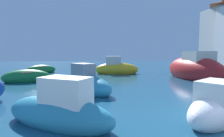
# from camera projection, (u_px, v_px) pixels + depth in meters

# --- Properties ---
(moored_boat_0) EXTENTS (2.95, 6.41, 2.66)m
(moored_boat_0) POSITION_uv_depth(u_px,v_px,m) (194.00, 70.00, 14.93)
(moored_boat_0) COLOR #B21E1E
(moored_boat_0) RESTS_ON ground
(moored_boat_1) EXTENTS (4.32, 2.04, 1.99)m
(moored_boat_1) POSITION_uv_depth(u_px,v_px,m) (116.00, 69.00, 18.28)
(moored_boat_1) COLOR gold
(moored_boat_1) RESTS_ON ground
(moored_boat_2) EXTENTS (3.13, 2.64, 1.04)m
(moored_boat_2) POSITION_uv_depth(u_px,v_px,m) (41.00, 70.00, 18.89)
(moored_boat_2) COLOR #197233
(moored_boat_2) RESTS_ON ground
(moored_boat_4) EXTENTS (3.52, 3.01, 1.50)m
(moored_boat_4) POSITION_uv_depth(u_px,v_px,m) (219.00, 107.00, 5.87)
(moored_boat_4) COLOR white
(moored_boat_4) RESTS_ON ground
(moored_boat_5) EXTENTS (3.19, 3.86, 1.75)m
(moored_boat_5) POSITION_uv_depth(u_px,v_px,m) (86.00, 84.00, 9.93)
(moored_boat_5) COLOR teal
(moored_boat_5) RESTS_ON ground
(moored_boat_6) EXTENTS (3.40, 1.80, 1.12)m
(moored_boat_6) POSITION_uv_depth(u_px,v_px,m) (27.00, 77.00, 13.25)
(moored_boat_6) COLOR #197233
(moored_boat_6) RESTS_ON ground
(moored_boat_8) EXTENTS (3.67, 2.88, 1.64)m
(moored_boat_8) POSITION_uv_depth(u_px,v_px,m) (59.00, 111.00, 5.41)
(moored_boat_8) COLOR teal
(moored_boat_8) RESTS_ON ground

